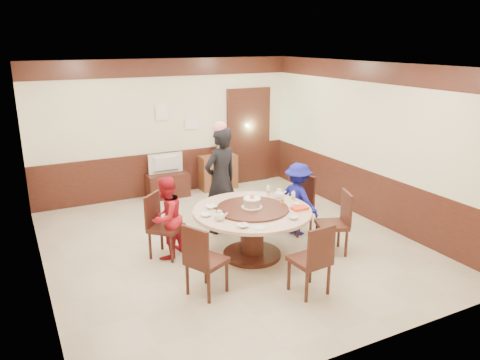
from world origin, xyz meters
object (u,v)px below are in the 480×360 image
birthday_cake (252,203)px  tv_stand (168,185)px  side_cabinet (218,172)px  thermos (219,147)px  banquet_table (252,223)px  person_red (166,217)px  person_standing (221,180)px  television (167,164)px  shrimp_platter (300,209)px  person_blue (298,199)px

birthday_cake → tv_stand: bearing=94.1°
side_cabinet → thermos: thermos is taller
banquet_table → person_red: 1.28m
birthday_cake → person_standing: bearing=90.5°
tv_stand → television: size_ratio=1.18×
shrimp_platter → side_cabinet: bearing=84.7°
person_red → side_cabinet: person_red is taller
banquet_table → tv_stand: 3.30m
person_standing → birthday_cake: 1.08m
shrimp_platter → television: (-0.82, 3.64, -0.07)m
person_blue → tv_stand: 3.17m
banquet_table → side_cabinet: banquet_table is taller
person_standing → thermos: (0.97, 2.21, 0.03)m
television → person_blue: bearing=116.0°
person_red → television: 2.85m
person_red → shrimp_platter: 1.98m
television → side_cabinet: (1.17, 0.03, -0.33)m
person_standing → shrimp_platter: person_standing is taller
birthday_cake → thermos: thermos is taller
person_red → tv_stand: (0.91, 2.70, -0.38)m
banquet_table → birthday_cake: 0.32m
side_cabinet → thermos: size_ratio=2.11×
person_standing → television: bearing=-101.1°
tv_stand → person_blue: bearing=-65.3°
thermos → tv_stand: bearing=-178.6°
tv_stand → thermos: size_ratio=2.24×
birthday_cake → banquet_table: bearing=-105.6°
shrimp_platter → thermos: thermos is taller
person_red → person_standing: bearing=165.9°
television → side_cabinet: 1.21m
person_standing → television: 2.20m
banquet_table → television: size_ratio=2.43×
shrimp_platter → television: television is taller
person_blue → person_standing: bearing=42.3°
person_red → tv_stand: 2.88m
television → side_cabinet: television is taller
person_standing → tv_stand: size_ratio=2.13×
person_blue → thermos: size_ratio=3.24×
person_standing → shrimp_platter: 1.58m
person_standing → person_red: person_standing is taller
shrimp_platter → banquet_table: bearing=148.5°
tv_stand → person_standing: bearing=-84.1°
birthday_cake → side_cabinet: birthday_cake is taller
banquet_table → person_standing: bearing=90.2°
thermos → television: bearing=-178.6°
banquet_table → television: (-0.23, 3.28, 0.17)m
thermos → shrimp_platter: bearing=-95.8°
tv_stand → side_cabinet: bearing=1.5°
person_blue → shrimp_platter: person_blue is taller
person_blue → thermos: bearing=-13.3°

